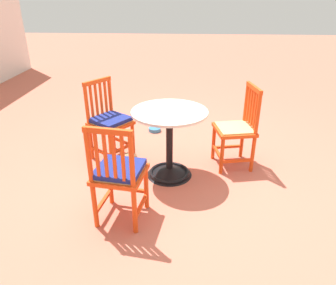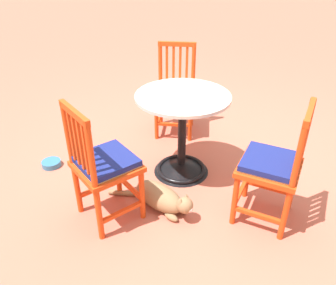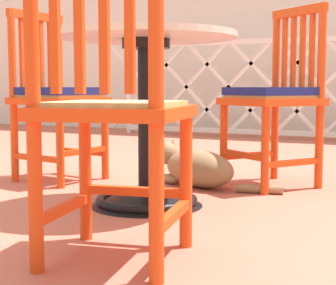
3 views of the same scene
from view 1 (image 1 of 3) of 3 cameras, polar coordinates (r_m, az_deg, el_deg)
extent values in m
plane|color=#BC604C|center=(3.36, 1.20, -6.62)|extent=(24.00, 24.00, 0.00)
cone|color=black|center=(3.42, 0.25, -5.04)|extent=(0.48, 0.48, 0.10)
torus|color=black|center=(3.43, 0.25, -5.40)|extent=(0.44, 0.44, 0.04)
cylinder|color=black|center=(3.27, 0.26, -0.18)|extent=(0.07, 0.07, 0.66)
cylinder|color=black|center=(3.14, 0.27, 4.95)|extent=(0.20, 0.20, 0.04)
cylinder|color=beige|center=(3.13, 0.27, 5.50)|extent=(0.76, 0.76, 0.02)
cylinder|color=#D64214|center=(2.96, -10.33, -6.95)|extent=(0.04, 0.04, 0.45)
cylinder|color=#D64214|center=(2.86, -3.93, -7.83)|extent=(0.04, 0.04, 0.45)
cylinder|color=#D64214|center=(2.58, -13.52, -6.59)|extent=(0.04, 0.04, 0.91)
cylinder|color=#D64214|center=(2.46, -6.26, -7.64)|extent=(0.04, 0.04, 0.91)
cube|color=#D64214|center=(2.88, -11.45, -10.15)|extent=(0.34, 0.08, 0.03)
cube|color=#D64214|center=(2.77, -4.85, -11.19)|extent=(0.34, 0.08, 0.03)
cube|color=#D64214|center=(2.93, -7.13, -8.30)|extent=(0.08, 0.34, 0.03)
cube|color=#D64214|center=(2.66, -8.61, -5.60)|extent=(0.46, 0.46, 0.04)
cube|color=tan|center=(2.65, -8.64, -5.20)|extent=(0.40, 0.40, 0.02)
cube|color=#D64214|center=(2.44, -12.61, -2.33)|extent=(0.02, 0.03, 0.39)
cube|color=#D64214|center=(2.41, -11.13, -2.50)|extent=(0.02, 0.03, 0.39)
cube|color=#D64214|center=(2.39, -9.63, -2.68)|extent=(0.02, 0.03, 0.39)
cube|color=#D64214|center=(2.36, -8.09, -2.86)|extent=(0.02, 0.03, 0.39)
cube|color=#D64214|center=(2.31, -10.79, 2.00)|extent=(0.09, 0.38, 0.04)
cube|color=navy|center=(2.63, -8.69, -4.64)|extent=(0.41, 0.41, 0.04)
cylinder|color=#D64214|center=(3.41, 9.65, -2.19)|extent=(0.04, 0.04, 0.45)
cylinder|color=#D64214|center=(3.70, 8.19, 0.26)|extent=(0.04, 0.04, 0.45)
cylinder|color=#D64214|center=(3.42, 15.39, 1.61)|extent=(0.04, 0.04, 0.91)
cylinder|color=#D64214|center=(3.71, 13.49, 3.75)|extent=(0.04, 0.04, 0.91)
cube|color=#D64214|center=(3.50, 12.22, -3.23)|extent=(0.09, 0.34, 0.03)
cube|color=#D64214|center=(3.78, 10.59, -0.76)|extent=(0.09, 0.34, 0.03)
cube|color=#D64214|center=(3.58, 8.83, -1.70)|extent=(0.34, 0.09, 0.03)
cube|color=#D64214|center=(3.52, 11.78, 2.27)|extent=(0.47, 0.47, 0.04)
cube|color=tan|center=(3.51, 11.81, 2.60)|extent=(0.41, 0.41, 0.02)
cube|color=#D64214|center=(3.40, 15.42, 5.54)|extent=(0.03, 0.02, 0.39)
cube|color=#D64214|center=(3.46, 15.01, 5.93)|extent=(0.03, 0.02, 0.39)
cube|color=#D64214|center=(3.52, 14.61, 6.31)|extent=(0.03, 0.02, 0.39)
cube|color=#D64214|center=(3.58, 14.23, 6.68)|extent=(0.03, 0.02, 0.39)
cube|color=#D64214|center=(3.42, 15.20, 9.43)|extent=(0.38, 0.10, 0.04)
cylinder|color=#D64214|center=(3.73, -6.31, 0.60)|extent=(0.04, 0.04, 0.45)
cylinder|color=#D64214|center=(3.53, -10.19, -1.24)|extent=(0.04, 0.04, 0.45)
cylinder|color=#D64214|center=(3.87, -10.07, 5.02)|extent=(0.04, 0.04, 0.91)
cylinder|color=#D64214|center=(3.68, -14.01, 3.49)|extent=(0.04, 0.04, 0.91)
cube|color=#D64214|center=(3.88, -8.04, 0.13)|extent=(0.22, 0.29, 0.03)
cube|color=#D64214|center=(3.68, -11.85, -1.65)|extent=(0.22, 0.29, 0.03)
cube|color=#D64214|center=(3.65, -8.15, -1.07)|extent=(0.29, 0.22, 0.03)
cube|color=#D64214|center=(3.66, -10.24, 3.35)|extent=(0.56, 0.56, 0.04)
cube|color=tan|center=(3.65, -10.27, 3.67)|extent=(0.49, 0.49, 0.02)
cube|color=#D64214|center=(3.76, -11.11, 7.93)|extent=(0.03, 0.03, 0.39)
cube|color=#D64214|center=(3.72, -11.90, 7.66)|extent=(0.03, 0.03, 0.39)
cube|color=#D64214|center=(3.68, -12.71, 7.38)|extent=(0.03, 0.03, 0.39)
cube|color=#D64214|center=(3.64, -13.54, 7.09)|extent=(0.03, 0.03, 0.39)
cube|color=#D64214|center=(3.64, -12.62, 10.65)|extent=(0.33, 0.25, 0.04)
cube|color=navy|center=(3.64, -10.30, 4.11)|extent=(0.50, 0.50, 0.04)
ellipsoid|color=#8E704C|center=(3.49, -7.91, -3.78)|extent=(0.48, 0.36, 0.19)
ellipsoid|color=silver|center=(3.43, -8.85, -4.65)|extent=(0.23, 0.21, 0.14)
sphere|color=#8E704C|center=(3.29, -10.44, -4.83)|extent=(0.12, 0.12, 0.12)
ellipsoid|color=silver|center=(3.27, -10.86, -5.34)|extent=(0.06, 0.07, 0.04)
cone|color=#8E704C|center=(3.26, -9.94, -4.06)|extent=(0.04, 0.04, 0.04)
cone|color=#8E704C|center=(3.29, -10.83, -3.79)|extent=(0.04, 0.04, 0.04)
ellipsoid|color=#8E704C|center=(3.38, -8.66, -6.20)|extent=(0.13, 0.10, 0.05)
ellipsoid|color=#8E704C|center=(3.44, -10.16, -5.73)|extent=(0.13, 0.10, 0.05)
cylinder|color=#8E704C|center=(3.80, -6.44, -2.36)|extent=(0.22, 0.08, 0.04)
cylinder|color=teal|center=(4.47, -2.41, 2.35)|extent=(0.17, 0.17, 0.05)
camera|label=2|loc=(3.44, -47.22, 17.51)|focal=36.27mm
camera|label=3|loc=(4.62, 27.63, 6.51)|focal=58.93mm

